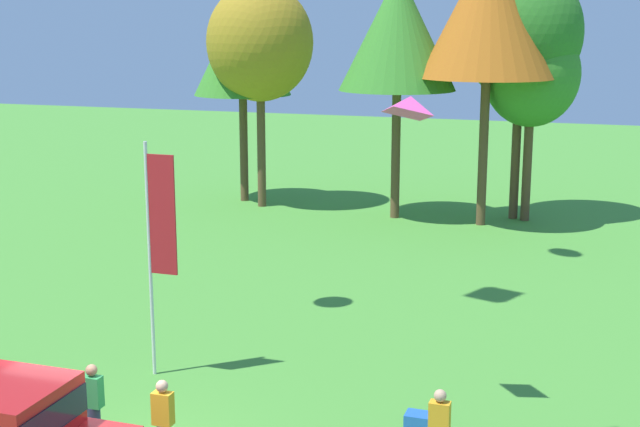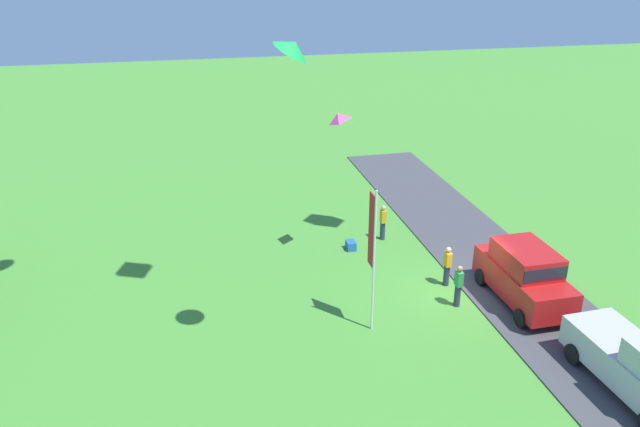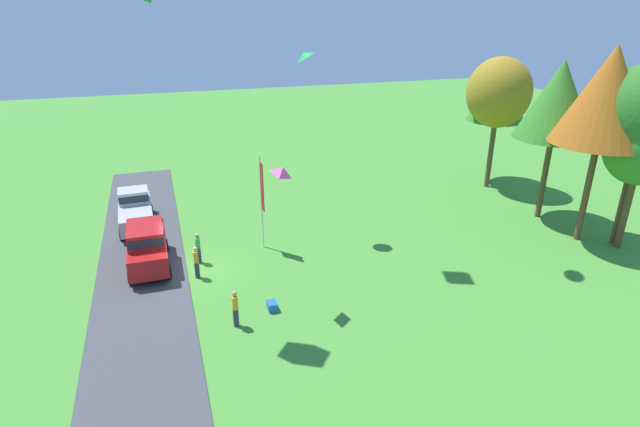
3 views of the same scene
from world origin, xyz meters
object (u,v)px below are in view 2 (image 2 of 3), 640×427
car_suv_mid_row (524,273)px  kite_diamond_near_flag (338,117)px  person_on_lawn (447,266)px  flag_banner (373,241)px  person_beside_suv (458,286)px  person_watching_sky (383,222)px  cooler_box (351,245)px  kite_delta_trailing_tail (293,47)px

car_suv_mid_row → kite_diamond_near_flag: kite_diamond_near_flag is taller
person_on_lawn → flag_banner: flag_banner is taller
person_beside_suv → person_watching_sky: size_ratio=1.00×
car_suv_mid_row → cooler_box: bearing=41.1°
person_watching_sky → person_beside_suv: bearing=-171.6°
person_watching_sky → flag_banner: (-6.85, 2.72, 2.50)m
person_beside_suv → person_on_lawn: (1.58, -0.24, 0.00)m
person_beside_suv → flag_banner: 4.46m
kite_diamond_near_flag → flag_banner: bearing=178.3°
car_suv_mid_row → person_on_lawn: 3.00m
car_suv_mid_row → person_beside_suv: size_ratio=2.70×
person_watching_sky → car_suv_mid_row: bearing=-152.6°
person_beside_suv → kite_delta_trailing_tail: (-2.28, 6.64, 9.35)m
person_beside_suv → person_on_lawn: same height
car_suv_mid_row → kite_diamond_near_flag: size_ratio=5.38×
car_suv_mid_row → kite_delta_trailing_tail: size_ratio=4.45×
car_suv_mid_row → cooler_box: car_suv_mid_row is taller
person_watching_sky → kite_delta_trailing_tail: size_ratio=1.65×
person_beside_suv → person_watching_sky: 6.37m
flag_banner → cooler_box: bearing=-9.2°
person_on_lawn → kite_diamond_near_flag: size_ratio=1.99×
car_suv_mid_row → person_watching_sky: size_ratio=2.70×
flag_banner → kite_diamond_near_flag: 6.35m
person_watching_sky → cooler_box: bearing=112.1°
car_suv_mid_row → person_watching_sky: (6.63, 3.44, -0.42)m
cooler_box → kite_delta_trailing_tail: bearing=153.2°
kite_delta_trailing_tail → person_watching_sky: bearing=-33.7°
cooler_box → kite_delta_trailing_tail: 13.35m
person_on_lawn → kite_diamond_near_flag: 7.46m
kite_diamond_near_flag → kite_delta_trailing_tail: (-7.37, 3.16, 3.92)m
person_on_lawn → kite_delta_trailing_tail: (-3.86, 6.88, 9.35)m
person_watching_sky → person_on_lawn: bearing=-166.1°
person_beside_suv → cooler_box: size_ratio=3.05×
flag_banner → kite_diamond_near_flag: kite_diamond_near_flag is taller
person_on_lawn → person_watching_sky: bearing=13.9°
car_suv_mid_row → cooler_box: 7.94m
kite_delta_trailing_tail → person_beside_suv: bearing=-71.1°
flag_banner → kite_delta_trailing_tail: kite_delta_trailing_tail is taller
person_beside_suv → person_watching_sky: same height
person_on_lawn → person_beside_suv: bearing=171.4°
car_suv_mid_row → person_on_lawn: car_suv_mid_row is taller
car_suv_mid_row → person_beside_suv: car_suv_mid_row is taller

